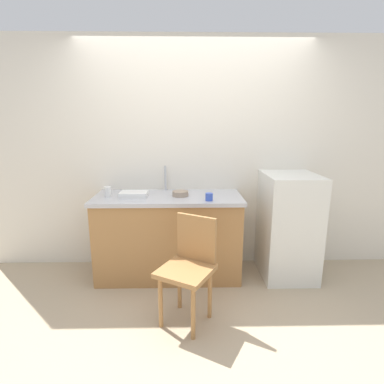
{
  "coord_description": "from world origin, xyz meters",
  "views": [
    {
      "loc": [
        -0.09,
        -2.4,
        1.66
      ],
      "look_at": [
        -0.03,
        0.6,
        0.95
      ],
      "focal_mm": 28.1,
      "sensor_mm": 36.0,
      "label": 1
    }
  ],
  "objects_px": {
    "refrigerator": "(288,226)",
    "cup_white": "(108,192)",
    "dish_tray": "(134,194)",
    "cup_blue": "(209,197)",
    "chair": "(189,265)",
    "terracotta_bowl": "(180,193)"
  },
  "relations": [
    {
      "from": "chair",
      "to": "cup_blue",
      "type": "xyz_separation_m",
      "value": [
        0.2,
        0.57,
        0.43
      ]
    },
    {
      "from": "refrigerator",
      "to": "cup_white",
      "type": "distance_m",
      "value": 1.94
    },
    {
      "from": "cup_white",
      "to": "cup_blue",
      "type": "bearing_deg",
      "value": -10.08
    },
    {
      "from": "terracotta_bowl",
      "to": "cup_blue",
      "type": "height_order",
      "value": "cup_blue"
    },
    {
      "from": "dish_tray",
      "to": "cup_blue",
      "type": "relative_size",
      "value": 3.8
    },
    {
      "from": "dish_tray",
      "to": "cup_blue",
      "type": "xyz_separation_m",
      "value": [
        0.77,
        -0.17,
        0.01
      ]
    },
    {
      "from": "cup_white",
      "to": "cup_blue",
      "type": "xyz_separation_m",
      "value": [
        1.04,
        -0.18,
        -0.02
      ]
    },
    {
      "from": "refrigerator",
      "to": "chair",
      "type": "height_order",
      "value": "refrigerator"
    },
    {
      "from": "refrigerator",
      "to": "cup_white",
      "type": "relative_size",
      "value": 10.78
    },
    {
      "from": "refrigerator",
      "to": "dish_tray",
      "type": "bearing_deg",
      "value": -179.54
    },
    {
      "from": "cup_blue",
      "to": "dish_tray",
      "type": "bearing_deg",
      "value": 167.26
    },
    {
      "from": "chair",
      "to": "dish_tray",
      "type": "height_order",
      "value": "dish_tray"
    },
    {
      "from": "chair",
      "to": "cup_blue",
      "type": "relative_size",
      "value": 12.08
    },
    {
      "from": "dish_tray",
      "to": "terracotta_bowl",
      "type": "xyz_separation_m",
      "value": [
        0.48,
        0.02,
        0.0
      ]
    },
    {
      "from": "refrigerator",
      "to": "dish_tray",
      "type": "height_order",
      "value": "refrigerator"
    },
    {
      "from": "cup_blue",
      "to": "refrigerator",
      "type": "bearing_deg",
      "value": 12.12
    },
    {
      "from": "dish_tray",
      "to": "cup_white",
      "type": "relative_size",
      "value": 2.69
    },
    {
      "from": "dish_tray",
      "to": "cup_white",
      "type": "distance_m",
      "value": 0.27
    },
    {
      "from": "dish_tray",
      "to": "cup_blue",
      "type": "height_order",
      "value": "cup_blue"
    },
    {
      "from": "refrigerator",
      "to": "terracotta_bowl",
      "type": "height_order",
      "value": "refrigerator"
    },
    {
      "from": "chair",
      "to": "refrigerator",
      "type": "bearing_deg",
      "value": 64.85
    },
    {
      "from": "cup_white",
      "to": "cup_blue",
      "type": "distance_m",
      "value": 1.05
    }
  ]
}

